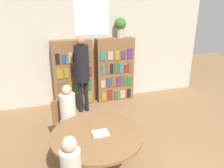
# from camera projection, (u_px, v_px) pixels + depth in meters

# --- Properties ---
(wall_back) EXTENTS (6.40, 0.07, 3.00)m
(wall_back) POSITION_uv_depth(u_px,v_px,m) (92.00, 46.00, 5.78)
(wall_back) COLOR beige
(wall_back) RESTS_ON ground_plane
(bookshelf_left) EXTENTS (1.02, 0.34, 1.73)m
(bookshelf_left) POSITION_uv_depth(u_px,v_px,m) (73.00, 74.00, 5.66)
(bookshelf_left) COLOR brown
(bookshelf_left) RESTS_ON ground_plane
(bookshelf_right) EXTENTS (1.02, 0.34, 1.73)m
(bookshelf_right) POSITION_uv_depth(u_px,v_px,m) (115.00, 70.00, 5.99)
(bookshelf_right) COLOR brown
(bookshelf_right) RESTS_ON ground_plane
(flower_vase) EXTENTS (0.30, 0.30, 0.51)m
(flower_vase) POSITION_uv_depth(u_px,v_px,m) (120.00, 26.00, 5.64)
(flower_vase) COLOR #B7AD9E
(flower_vase) RESTS_ON bookshelf_right
(reading_table) EXTENTS (1.40, 1.40, 0.73)m
(reading_table) POSITION_uv_depth(u_px,v_px,m) (97.00, 139.00, 3.30)
(reading_table) COLOR brown
(reading_table) RESTS_ON ground_plane
(chair_left_side) EXTENTS (0.52, 0.52, 0.90)m
(chair_left_side) POSITION_uv_depth(u_px,v_px,m) (65.00, 120.00, 4.10)
(chair_left_side) COLOR brown
(chair_left_side) RESTS_ON ground_plane
(seated_reader_left) EXTENTS (0.38, 0.41, 1.24)m
(seated_reader_left) POSITION_uv_depth(u_px,v_px,m) (69.00, 113.00, 3.90)
(seated_reader_left) COLOR beige
(seated_reader_left) RESTS_ON ground_plane
(librarian_standing) EXTENTS (0.34, 0.61, 1.88)m
(librarian_standing) POSITION_uv_depth(u_px,v_px,m) (82.00, 66.00, 5.15)
(librarian_standing) COLOR black
(librarian_standing) RESTS_ON ground_plane
(open_book_on_table) EXTENTS (0.24, 0.18, 0.03)m
(open_book_on_table) POSITION_uv_depth(u_px,v_px,m) (100.00, 133.00, 3.25)
(open_book_on_table) COLOR silver
(open_book_on_table) RESTS_ON reading_table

